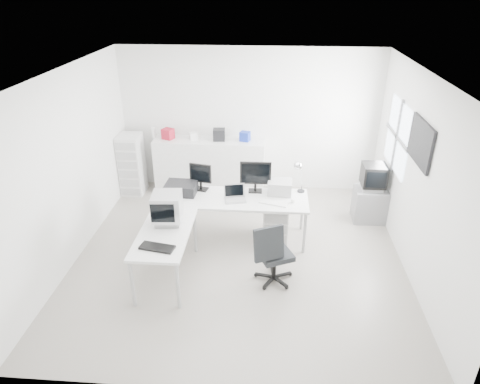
# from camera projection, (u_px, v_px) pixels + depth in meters

# --- Properties ---
(floor) EXTENTS (5.00, 5.00, 0.01)m
(floor) POSITION_uv_depth(u_px,v_px,m) (239.00, 254.00, 6.73)
(floor) COLOR beige
(floor) RESTS_ON ground
(ceiling) EXTENTS (5.00, 5.00, 0.01)m
(ceiling) POSITION_uv_depth(u_px,v_px,m) (239.00, 74.00, 5.47)
(ceiling) COLOR white
(ceiling) RESTS_ON back_wall
(back_wall) EXTENTS (5.00, 0.02, 2.80)m
(back_wall) POSITION_uv_depth(u_px,v_px,m) (249.00, 121.00, 8.33)
(back_wall) COLOR silver
(back_wall) RESTS_ON floor
(left_wall) EXTENTS (0.02, 5.00, 2.80)m
(left_wall) POSITION_uv_depth(u_px,v_px,m) (69.00, 168.00, 6.27)
(left_wall) COLOR silver
(left_wall) RESTS_ON floor
(right_wall) EXTENTS (0.02, 5.00, 2.80)m
(right_wall) POSITION_uv_depth(u_px,v_px,m) (418.00, 179.00, 5.93)
(right_wall) COLOR silver
(right_wall) RESTS_ON floor
(window) EXTENTS (0.02, 1.20, 1.10)m
(window) POSITION_uv_depth(u_px,v_px,m) (397.00, 136.00, 6.91)
(window) COLOR white
(window) RESTS_ON right_wall
(wall_picture) EXTENTS (0.04, 0.90, 0.60)m
(wall_picture) POSITION_uv_depth(u_px,v_px,m) (421.00, 142.00, 5.80)
(wall_picture) COLOR black
(wall_picture) RESTS_ON right_wall
(main_desk) EXTENTS (2.40, 0.80, 0.75)m
(main_desk) POSITION_uv_depth(u_px,v_px,m) (233.00, 218.00, 7.01)
(main_desk) COLOR silver
(main_desk) RESTS_ON floor
(side_desk) EXTENTS (0.70, 1.40, 0.75)m
(side_desk) POSITION_uv_depth(u_px,v_px,m) (166.00, 254.00, 6.09)
(side_desk) COLOR silver
(side_desk) RESTS_ON floor
(drawer_pedestal) EXTENTS (0.40, 0.50, 0.60)m
(drawer_pedestal) POSITION_uv_depth(u_px,v_px,m) (275.00, 222.00, 7.04)
(drawer_pedestal) COLOR silver
(drawer_pedestal) RESTS_ON floor
(inkjet_printer) EXTENTS (0.51, 0.41, 0.18)m
(inkjet_printer) POSITION_uv_depth(u_px,v_px,m) (181.00, 188.00, 6.95)
(inkjet_printer) COLOR black
(inkjet_printer) RESTS_ON main_desk
(lcd_monitor_small) EXTENTS (0.41, 0.29, 0.46)m
(lcd_monitor_small) POSITION_uv_depth(u_px,v_px,m) (201.00, 177.00, 6.99)
(lcd_monitor_small) COLOR black
(lcd_monitor_small) RESTS_ON main_desk
(lcd_monitor_large) EXTENTS (0.51, 0.21, 0.52)m
(lcd_monitor_large) POSITION_uv_depth(u_px,v_px,m) (255.00, 177.00, 6.92)
(lcd_monitor_large) COLOR black
(lcd_monitor_large) RESTS_ON main_desk
(laptop) EXTENTS (0.38, 0.39, 0.21)m
(laptop) POSITION_uv_depth(u_px,v_px,m) (235.00, 195.00, 6.70)
(laptop) COLOR #B7B7BA
(laptop) RESTS_ON main_desk
(white_keyboard) EXTENTS (0.47, 0.26, 0.02)m
(white_keyboard) POSITION_uv_depth(u_px,v_px,m) (273.00, 203.00, 6.66)
(white_keyboard) COLOR silver
(white_keyboard) RESTS_ON main_desk
(white_mouse) EXTENTS (0.07, 0.07, 0.07)m
(white_mouse) POSITION_uv_depth(u_px,v_px,m) (293.00, 201.00, 6.67)
(white_mouse) COLOR silver
(white_mouse) RESTS_ON main_desk
(laser_printer) EXTENTS (0.40, 0.35, 0.22)m
(laser_printer) POSITION_uv_depth(u_px,v_px,m) (280.00, 187.00, 6.93)
(laser_printer) COLOR #9E9E9E
(laser_printer) RESTS_ON main_desk
(desk_lamp) EXTENTS (0.19, 0.19, 0.46)m
(desk_lamp) POSITION_uv_depth(u_px,v_px,m) (302.00, 179.00, 6.93)
(desk_lamp) COLOR silver
(desk_lamp) RESTS_ON main_desk
(crt_monitor) EXTENTS (0.40, 0.40, 0.43)m
(crt_monitor) POSITION_uv_depth(u_px,v_px,m) (167.00, 210.00, 6.04)
(crt_monitor) COLOR #B7B7BA
(crt_monitor) RESTS_ON side_desk
(black_keyboard) EXTENTS (0.48, 0.26, 0.03)m
(black_keyboard) POSITION_uv_depth(u_px,v_px,m) (157.00, 247.00, 5.55)
(black_keyboard) COLOR black
(black_keyboard) RESTS_ON side_desk
(office_chair) EXTENTS (0.76, 0.76, 0.99)m
(office_chair) POSITION_uv_depth(u_px,v_px,m) (275.00, 251.00, 5.95)
(office_chair) COLOR #232628
(office_chair) RESTS_ON floor
(tv_cabinet) EXTENTS (0.56, 0.45, 0.61)m
(tv_cabinet) POSITION_uv_depth(u_px,v_px,m) (369.00, 204.00, 7.57)
(tv_cabinet) COLOR slate
(tv_cabinet) RESTS_ON floor
(crt_tv) EXTENTS (0.50, 0.48, 0.45)m
(crt_tv) POSITION_uv_depth(u_px,v_px,m) (374.00, 177.00, 7.33)
(crt_tv) COLOR black
(crt_tv) RESTS_ON tv_cabinet
(sideboard) EXTENTS (2.16, 0.54, 1.08)m
(sideboard) POSITION_uv_depth(u_px,v_px,m) (210.00, 165.00, 8.54)
(sideboard) COLOR silver
(sideboard) RESTS_ON floor
(clutter_box_a) EXTENTS (0.26, 0.25, 0.20)m
(clutter_box_a) POSITION_uv_depth(u_px,v_px,m) (168.00, 134.00, 8.30)
(clutter_box_a) COLOR maroon
(clutter_box_a) RESTS_ON sideboard
(clutter_box_b) EXTENTS (0.18, 0.17, 0.14)m
(clutter_box_b) POSITION_uv_depth(u_px,v_px,m) (194.00, 136.00, 8.28)
(clutter_box_b) COLOR silver
(clutter_box_b) RESTS_ON sideboard
(clutter_box_c) EXTENTS (0.24, 0.22, 0.22)m
(clutter_box_c) POSITION_uv_depth(u_px,v_px,m) (219.00, 135.00, 8.23)
(clutter_box_c) COLOR black
(clutter_box_c) RESTS_ON sideboard
(clutter_box_d) EXTENTS (0.22, 0.20, 0.18)m
(clutter_box_d) POSITION_uv_depth(u_px,v_px,m) (245.00, 136.00, 8.21)
(clutter_box_d) COLOR #162DA0
(clutter_box_d) RESTS_ON sideboard
(clutter_bottle) EXTENTS (0.07, 0.07, 0.22)m
(clutter_bottle) POSITION_uv_depth(u_px,v_px,m) (153.00, 132.00, 8.36)
(clutter_bottle) COLOR silver
(clutter_bottle) RESTS_ON sideboard
(filing_cabinet) EXTENTS (0.42, 0.50, 1.20)m
(filing_cabinet) POSITION_uv_depth(u_px,v_px,m) (132.00, 164.00, 8.43)
(filing_cabinet) COLOR silver
(filing_cabinet) RESTS_ON floor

